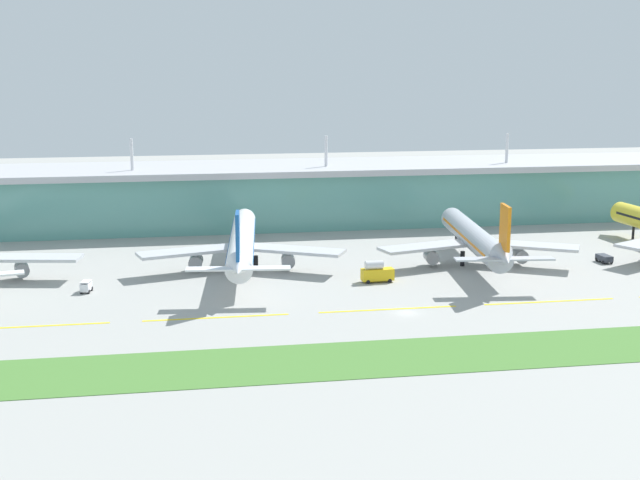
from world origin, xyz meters
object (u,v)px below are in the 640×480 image
Objects in this scene: baggage_cart at (86,286)px; pushback_tug at (604,258)px; airliner_far_middle at (475,238)px; airliner_near_middle at (242,243)px; fuel_truck at (377,272)px.

baggage_cart reaches higher than pushback_tug.
baggage_cart is at bearing -173.09° from airliner_far_middle.
airliner_near_middle reaches higher than fuel_truck.
baggage_cart is (-34.50, -15.06, -5.19)m from airliner_near_middle.
airliner_far_middle is 8.42× the size of fuel_truck.
airliner_far_middle reaches higher than fuel_truck.
baggage_cart is at bearing 178.36° from fuel_truck.
airliner_far_middle is at bearing -4.19° from airliner_near_middle.
baggage_cart is (-63.15, 1.81, -1.00)m from fuel_truck.
airliner_far_middle is 32.76m from pushback_tug.
airliner_near_middle is 56.06m from airliner_far_middle.
airliner_near_middle is 17.83× the size of baggage_cart.
baggage_cart is at bearing -156.42° from airliner_near_middle.
fuel_truck is (-27.27, -12.77, -4.18)m from airliner_far_middle.
airliner_near_middle is 88.53m from pushback_tug.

